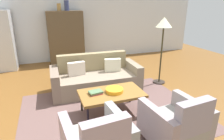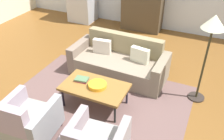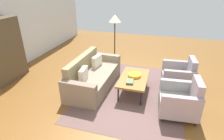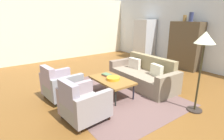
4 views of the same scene
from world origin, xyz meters
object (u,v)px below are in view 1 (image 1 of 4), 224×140
at_px(vase_tall, 59,7).
at_px(refrigerator, 0,41).
at_px(couch, 96,78).
at_px(cabinet, 66,38).
at_px(book_stack, 96,92).
at_px(coffee_table, 112,94).
at_px(floor_lamp, 164,29).
at_px(vase_round, 67,6).
at_px(fruit_bowl, 114,90).
at_px(armchair_right, 177,126).

height_order(vase_tall, refrigerator, vase_tall).
xyz_separation_m(couch, cabinet, (-0.36, 2.58, 0.61)).
bearing_deg(couch, book_stack, 76.75).
bearing_deg(coffee_table, floor_lamp, 30.21).
relative_size(coffee_table, floor_lamp, 0.70).
relative_size(cabinet, vase_round, 5.45).
height_order(couch, floor_lamp, floor_lamp).
xyz_separation_m(fruit_bowl, book_stack, (-0.36, 0.05, -0.01)).
distance_m(couch, book_stack, 1.19).
relative_size(fruit_bowl, floor_lamp, 0.19).
bearing_deg(coffee_table, book_stack, 170.85).
relative_size(book_stack, vase_tall, 1.15).
distance_m(coffee_table, armchair_right, 1.32).
bearing_deg(vase_round, vase_tall, 180.00).
bearing_deg(refrigerator, couch, -45.96).
bearing_deg(fruit_bowl, refrigerator, 123.80).
distance_m(vase_tall, floor_lamp, 3.58).
bearing_deg(book_stack, vase_tall, 93.20).
distance_m(fruit_bowl, book_stack, 0.36).
bearing_deg(floor_lamp, refrigerator, 147.19).
bearing_deg(vase_tall, coffee_table, -82.37).
relative_size(book_stack, refrigerator, 0.14).
height_order(fruit_bowl, floor_lamp, floor_lamp).
relative_size(couch, vase_round, 6.42).
bearing_deg(armchair_right, coffee_table, 112.62).
relative_size(vase_round, refrigerator, 0.18).
distance_m(cabinet, floor_lamp, 3.50).
bearing_deg(vase_round, coffee_table, -86.14).
bearing_deg(armchair_right, cabinet, 96.19).
distance_m(armchair_right, fruit_bowl, 1.29).
relative_size(coffee_table, vase_round, 3.63).
relative_size(coffee_table, book_stack, 4.49).
bearing_deg(armchair_right, floor_lamp, 57.86).
xyz_separation_m(book_stack, cabinet, (-0.06, 3.72, 0.43)).
bearing_deg(coffee_table, couch, 89.90).
xyz_separation_m(vase_tall, floor_lamp, (2.23, -2.76, -0.47)).
bearing_deg(refrigerator, floor_lamp, -32.81).
bearing_deg(cabinet, couch, -82.14).
bearing_deg(couch, floor_lamp, 175.45).
xyz_separation_m(vase_round, refrigerator, (-2.14, -0.10, -1.04)).
xyz_separation_m(armchair_right, cabinet, (-0.96, 4.93, 0.56)).
height_order(fruit_bowl, book_stack, fruit_bowl).
bearing_deg(floor_lamp, armchair_right, -117.32).
relative_size(vase_tall, vase_round, 0.70).
xyz_separation_m(fruit_bowl, floor_lamp, (1.67, 1.01, 0.96)).
xyz_separation_m(couch, coffee_table, (-0.00, -1.19, 0.12)).
height_order(coffee_table, cabinet, cabinet).
bearing_deg(fruit_bowl, vase_round, 94.76).
bearing_deg(couch, cabinet, -80.71).
height_order(couch, fruit_bowl, couch).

